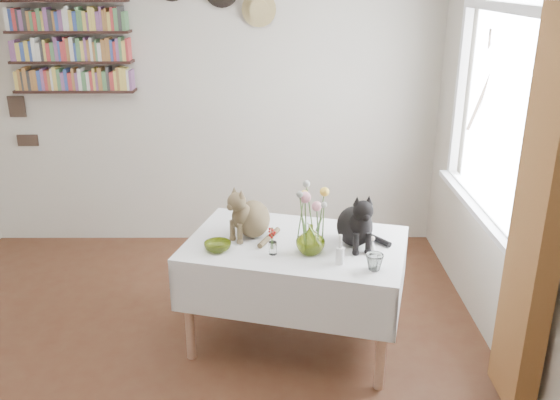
{
  "coord_description": "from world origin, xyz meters",
  "views": [
    {
      "loc": [
        0.6,
        -2.84,
        2.3
      ],
      "look_at": [
        0.61,
        0.47,
        1.05
      ],
      "focal_mm": 38.0,
      "sensor_mm": 36.0,
      "label": 1
    }
  ],
  "objects_px": {
    "bookshelf_unit": "(69,36)",
    "flower_vase": "(311,239)",
    "black_cat": "(355,216)",
    "dining_table": "(295,267)",
    "tabby_cat": "(253,210)"
  },
  "relations": [
    {
      "from": "dining_table",
      "to": "flower_vase",
      "type": "relative_size",
      "value": 8.32
    },
    {
      "from": "black_cat",
      "to": "flower_vase",
      "type": "bearing_deg",
      "value": -165.93
    },
    {
      "from": "black_cat",
      "to": "flower_vase",
      "type": "distance_m",
      "value": 0.33
    },
    {
      "from": "bookshelf_unit",
      "to": "dining_table",
      "type": "bearing_deg",
      "value": -41.23
    },
    {
      "from": "dining_table",
      "to": "tabby_cat",
      "type": "bearing_deg",
      "value": 157.73
    },
    {
      "from": "black_cat",
      "to": "bookshelf_unit",
      "type": "xyz_separation_m",
      "value": [
        -2.18,
        1.61,
        0.93
      ]
    },
    {
      "from": "dining_table",
      "to": "black_cat",
      "type": "xyz_separation_m",
      "value": [
        0.37,
        -0.02,
        0.36
      ]
    },
    {
      "from": "flower_vase",
      "to": "tabby_cat",
      "type": "bearing_deg",
      "value": 143.0
    },
    {
      "from": "bookshelf_unit",
      "to": "flower_vase",
      "type": "bearing_deg",
      "value": -42.61
    },
    {
      "from": "tabby_cat",
      "to": "flower_vase",
      "type": "distance_m",
      "value": 0.45
    },
    {
      "from": "dining_table",
      "to": "bookshelf_unit",
      "type": "xyz_separation_m",
      "value": [
        -1.81,
        1.59,
        1.29
      ]
    },
    {
      "from": "black_cat",
      "to": "bookshelf_unit",
      "type": "height_order",
      "value": "bookshelf_unit"
    },
    {
      "from": "dining_table",
      "to": "tabby_cat",
      "type": "relative_size",
      "value": 4.3
    },
    {
      "from": "flower_vase",
      "to": "bookshelf_unit",
      "type": "distance_m",
      "value": 2.77
    },
    {
      "from": "tabby_cat",
      "to": "bookshelf_unit",
      "type": "height_order",
      "value": "bookshelf_unit"
    }
  ]
}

